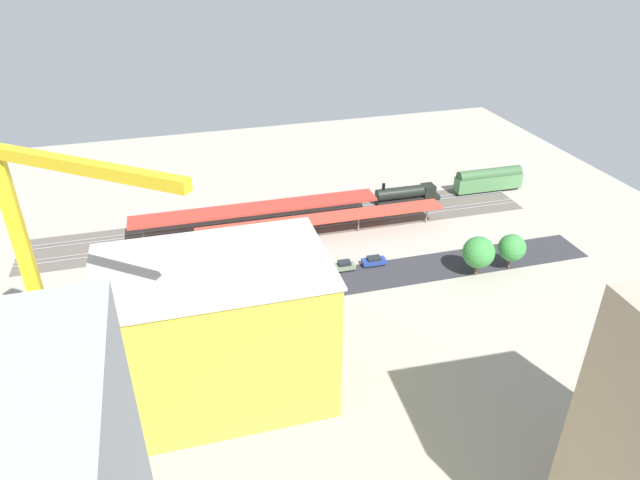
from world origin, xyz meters
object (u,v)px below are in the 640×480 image
object	(u,v)px
parked_car_1	(344,266)
platform_canopy_far	(256,208)
box_truck_0	(220,317)
construction_building	(218,333)
street_tree_3	(295,281)
tower_crane	(47,282)
parked_car_3	(274,278)
parked_car_2	(312,271)
passenger_coach	(489,179)
street_tree_2	(479,252)
street_tree_0	(303,283)
box_truck_1	(263,306)
parked_car_0	(374,261)
traffic_light	(266,285)
street_tree_1	(512,248)
locomotive	(408,194)
platform_canopy_near	(323,218)

from	to	relation	value
parked_car_1	platform_canopy_far	bearing A→B (deg)	-59.81
box_truck_0	construction_building	bearing A→B (deg)	84.48
parked_car_1	street_tree_3	world-z (taller)	street_tree_3
tower_crane	parked_car_3	bearing A→B (deg)	-137.56
street_tree_3	tower_crane	bearing A→B (deg)	32.01
parked_car_2	parked_car_3	distance (m)	7.10
passenger_coach	street_tree_2	size ratio (longest dim) A/B	2.17
box_truck_0	street_tree_0	size ratio (longest dim) A/B	1.49
platform_canopy_far	passenger_coach	distance (m)	55.77
passenger_coach	box_truck_0	world-z (taller)	passenger_coach
street_tree_0	street_tree_3	size ratio (longest dim) A/B	0.96
parked_car_2	box_truck_0	size ratio (longest dim) A/B	0.45
parked_car_3	street_tree_0	xyz separation A→B (m)	(-3.11, 8.43, 3.76)
box_truck_0	street_tree_3	size ratio (longest dim) A/B	1.43
parked_car_2	street_tree_2	world-z (taller)	street_tree_2
construction_building	tower_crane	world-z (taller)	tower_crane
box_truck_1	street_tree_2	xyz separation A→B (m)	(-39.15, -0.95, 3.04)
street_tree_0	tower_crane	bearing A→B (deg)	29.59
parked_car_0	traffic_light	bearing A→B (deg)	20.41
passenger_coach	traffic_light	bearing A→B (deg)	27.97
street_tree_1	passenger_coach	bearing A→B (deg)	-114.20
street_tree_0	box_truck_0	bearing A→B (deg)	6.00
locomotive	tower_crane	size ratio (longest dim) A/B	0.40
platform_canopy_near	platform_canopy_far	world-z (taller)	platform_canopy_far
construction_building	traffic_light	distance (m)	19.66
platform_canopy_far	street_tree_2	bearing A→B (deg)	139.79
box_truck_1	traffic_light	xyz separation A→B (m)	(-0.87, -1.15, 3.11)
parked_car_1	street_tree_1	bearing A→B (deg)	164.78
tower_crane	street_tree_1	distance (m)	76.59
parked_car_1	parked_car_3	world-z (taller)	parked_car_1
traffic_light	street_tree_0	bearing A→B (deg)	172.83
parked_car_0	street_tree_1	xyz separation A→B (m)	(-23.42, 8.10, 3.66)
platform_canopy_near	parked_car_1	bearing A→B (deg)	90.69
box_truck_0	parked_car_2	bearing A→B (deg)	-150.02
platform_canopy_far	box_truck_0	world-z (taller)	platform_canopy_far
parked_car_0	parked_car_1	world-z (taller)	parked_car_1
parked_car_1	parked_car_2	xyz separation A→B (m)	(6.11, -0.14, -0.04)
platform_canopy_near	parked_car_2	world-z (taller)	platform_canopy_near
locomotive	parked_car_0	world-z (taller)	locomotive
platform_canopy_near	passenger_coach	xyz separation A→B (m)	(-43.60, -10.22, -1.05)
platform_canopy_far	tower_crane	size ratio (longest dim) A/B	1.34
locomotive	tower_crane	bearing A→B (deg)	37.69
tower_crane	parked_car_0	bearing A→B (deg)	-150.58
parked_car_3	street_tree_2	world-z (taller)	street_tree_2
street_tree_2	traffic_light	xyz separation A→B (m)	(38.28, -0.20, 0.07)
platform_canopy_far	box_truck_1	xyz separation A→B (m)	(4.56, 30.19, -2.63)
street_tree_0	street_tree_1	size ratio (longest dim) A/B	0.98
locomotive	street_tree_0	xyz separation A→B (m)	(33.15, 32.27, 2.69)
parked_car_1	traffic_light	bearing A→B (deg)	26.54
platform_canopy_near	construction_building	size ratio (longest dim) A/B	1.81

